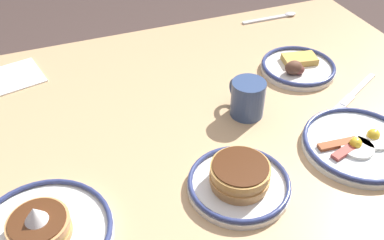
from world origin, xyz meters
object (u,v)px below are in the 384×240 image
(paper_napkin, at_px, (12,77))
(butter_knife, at_px, (355,92))
(plate_far_companion, at_px, (41,232))
(plate_far_side, at_px, (359,144))
(coffee_mug, at_px, (247,98))
(plate_center_pancakes, at_px, (239,180))
(tea_spoon, at_px, (277,17))
(plate_near_main, at_px, (298,67))

(paper_napkin, height_order, butter_knife, butter_knife)
(plate_far_companion, height_order, plate_far_side, plate_far_companion)
(coffee_mug, bearing_deg, plate_center_pancakes, 60.16)
(paper_napkin, bearing_deg, tea_spoon, -176.01)
(plate_near_main, distance_m, paper_napkin, 0.78)
(plate_near_main, distance_m, plate_far_side, 0.32)
(plate_center_pancakes, height_order, tea_spoon, plate_center_pancakes)
(plate_far_companion, distance_m, paper_napkin, 0.56)
(plate_far_companion, bearing_deg, butter_knife, -168.14)
(plate_near_main, relative_size, plate_far_side, 0.83)
(plate_center_pancakes, bearing_deg, paper_napkin, -55.45)
(plate_center_pancakes, relative_size, butter_knife, 1.03)
(butter_knife, bearing_deg, plate_far_side, 54.39)
(plate_center_pancakes, distance_m, tea_spoon, 0.78)
(plate_center_pancakes, xyz_separation_m, paper_napkin, (0.40, -0.58, -0.02))
(tea_spoon, bearing_deg, paper_napkin, 3.99)
(plate_near_main, xyz_separation_m, plate_far_side, (0.04, 0.32, -0.00))
(plate_center_pancakes, bearing_deg, tea_spoon, -125.29)
(plate_center_pancakes, xyz_separation_m, coffee_mug, (-0.12, -0.21, 0.02))
(plate_far_side, bearing_deg, plate_center_pancakes, 1.96)
(plate_far_companion, height_order, butter_knife, plate_far_companion)
(plate_near_main, distance_m, coffee_mug, 0.25)
(butter_knife, bearing_deg, paper_napkin, -25.55)
(plate_center_pancakes, distance_m, plate_far_companion, 0.38)
(plate_near_main, height_order, coffee_mug, coffee_mug)
(plate_far_companion, distance_m, tea_spoon, 1.04)
(plate_center_pancakes, bearing_deg, plate_far_side, -178.04)
(tea_spoon, bearing_deg, plate_far_companion, 36.77)
(plate_far_side, bearing_deg, tea_spoon, -103.84)
(coffee_mug, bearing_deg, tea_spoon, -127.79)
(plate_near_main, xyz_separation_m, paper_napkin, (0.74, -0.25, -0.01))
(plate_near_main, height_order, plate_center_pancakes, plate_center_pancakes)
(coffee_mug, bearing_deg, butter_knife, 174.69)
(plate_near_main, height_order, plate_far_side, plate_near_main)
(plate_near_main, relative_size, paper_napkin, 1.36)
(plate_near_main, height_order, butter_knife, plate_near_main)
(plate_near_main, distance_m, butter_knife, 0.17)
(butter_knife, distance_m, tea_spoon, 0.45)
(coffee_mug, bearing_deg, plate_near_main, -151.85)
(plate_far_companion, distance_m, plate_far_side, 0.68)
(coffee_mug, relative_size, butter_knife, 0.56)
(paper_napkin, bearing_deg, plate_near_main, 161.37)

